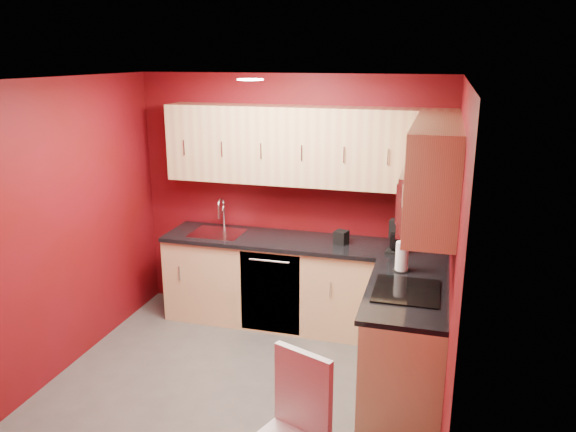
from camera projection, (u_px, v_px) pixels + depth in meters
The scene contains 20 objects.
floor at pixel (244, 384), 4.72m from camera, with size 3.20×3.20×0.00m, color #53504D.
ceiling at pixel (236, 79), 4.03m from camera, with size 3.20×3.20×0.00m, color white.
wall_back at pixel (291, 198), 5.77m from camera, with size 3.20×3.20×0.00m, color #600914.
wall_front at pixel (143, 331), 2.99m from camera, with size 3.20×3.20×0.00m, color #600914.
wall_left at pixel (65, 227), 4.79m from camera, with size 3.00×3.00×0.00m, color #600914.
wall_right at pixel (453, 263), 3.97m from camera, with size 3.00×3.00×0.00m, color #600914.
base_cabinets_back at pixel (302, 285), 5.66m from camera, with size 2.80×0.60×0.87m, color #E1B880.
base_cabinets_right at pixel (406, 344), 4.50m from camera, with size 0.60×1.30×0.87m, color #E1B880.
countertop_back at pixel (302, 242), 5.52m from camera, with size 2.80×0.63×0.04m, color black.
countertop_right at pixel (407, 292), 4.36m from camera, with size 0.63×1.27×0.04m, color black.
upper_cabinets_back at pixel (306, 146), 5.40m from camera, with size 2.80×0.35×0.75m, color tan.
upper_cabinets_right at pixel (436, 162), 4.24m from camera, with size 0.35×1.55×0.75m.
microwave at pixel (428, 198), 4.09m from camera, with size 0.42×0.76×0.42m.
cooktop at pixel (406, 291), 4.33m from camera, with size 0.50×0.55×0.01m, color black.
sink at pixel (218, 229), 5.76m from camera, with size 0.52×0.42×0.35m.
dishwasher_front at pixel (270, 293), 5.46m from camera, with size 0.60×0.02×0.82m, color black.
downlight at pixel (250, 80), 4.32m from camera, with size 0.20×0.20×0.01m, color white.
coffee_maker at pixel (397, 237), 5.15m from camera, with size 0.17×0.23×0.29m, color black, non-canonical shape.
napkin_holder at pixel (341, 237), 5.42m from camera, with size 0.12×0.12×0.13m, color black, non-canonical shape.
paper_towel at pixel (402, 257), 4.71m from camera, with size 0.14×0.14×0.25m, color white, non-canonical shape.
Camera 1 is at (1.47, -3.90, 2.67)m, focal length 35.00 mm.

